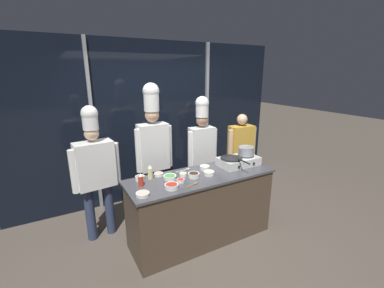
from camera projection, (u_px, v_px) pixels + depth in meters
ground_plane at (201, 237)px, 3.54m from camera, size 24.00×24.00×0.00m
window_wall_back at (155, 122)px, 4.48m from camera, size 4.88×0.09×2.70m
demo_counter at (201, 207)px, 3.41m from camera, size 1.94×0.67×0.93m
portable_stove at (238, 161)px, 3.61m from camera, size 0.57×0.35×0.13m
frying_pan at (232, 157)px, 3.52m from camera, size 0.31×0.53×0.05m
stock_pot at (246, 151)px, 3.64m from camera, size 0.25×0.22×0.12m
squeeze_bottle_chili at (141, 180)px, 2.95m from camera, size 0.06×0.06×0.16m
squeeze_bottle_oil at (150, 172)px, 3.14m from camera, size 0.06×0.06×0.19m
prep_bowl_bell_pepper at (181, 180)px, 3.06m from camera, size 0.10×0.10×0.04m
prep_bowl_rice at (205, 167)px, 3.45m from camera, size 0.13×0.13×0.06m
prep_bowl_mushrooms at (140, 178)px, 3.12m from camera, size 0.12×0.12×0.06m
prep_bowl_scallions at (170, 177)px, 3.16m from camera, size 0.16×0.16×0.04m
prep_bowl_soy_glaze at (194, 175)px, 3.21m from camera, size 0.14×0.14×0.06m
prep_bowl_ginger at (183, 174)px, 3.25m from camera, size 0.09×0.09×0.04m
prep_bowl_chili_flakes at (172, 186)px, 2.90m from camera, size 0.16×0.16×0.05m
prep_bowl_noodles at (209, 173)px, 3.28m from camera, size 0.14×0.14×0.05m
prep_bowl_chicken at (143, 194)px, 2.73m from camera, size 0.15×0.15×0.04m
prep_bowl_shrimp at (159, 174)px, 3.26m from camera, size 0.12×0.12×0.04m
serving_spoon_slotted at (186, 169)px, 3.44m from camera, size 0.24×0.06×0.02m
serving_spoon_solid at (194, 184)px, 3.01m from camera, size 0.20×0.09×0.02m
chef_head at (95, 167)px, 3.30m from camera, size 0.62×0.29×1.81m
chef_sous at (153, 144)px, 3.66m from camera, size 0.55×0.23×2.06m
chef_line at (202, 145)px, 4.00m from camera, size 0.51×0.21×1.85m
person_guest at (241, 149)px, 4.37m from camera, size 0.54×0.25×1.52m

